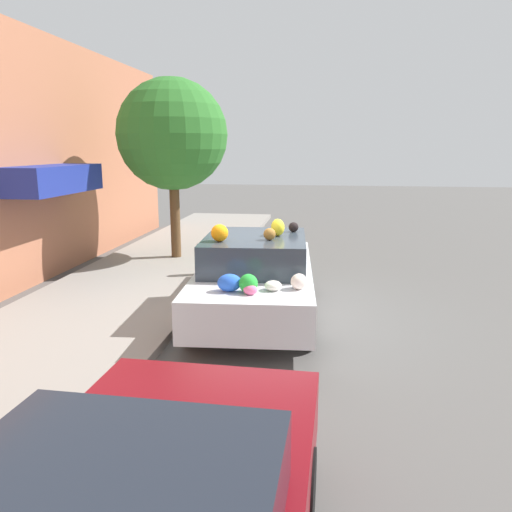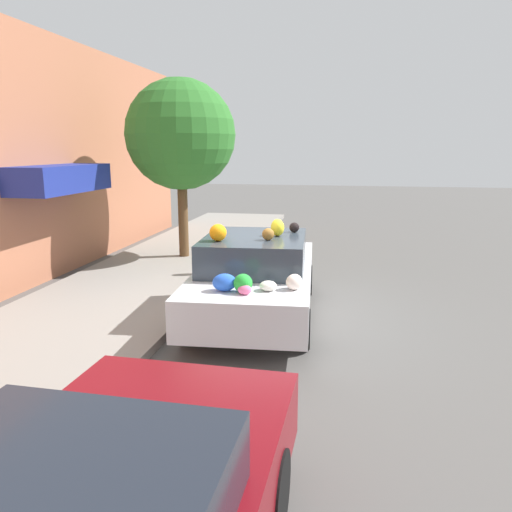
# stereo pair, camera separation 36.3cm
# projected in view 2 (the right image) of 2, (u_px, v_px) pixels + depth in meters

# --- Properties ---
(ground_plane) EXTENTS (60.00, 60.00, 0.00)m
(ground_plane) POSITION_uv_depth(u_px,v_px,m) (257.00, 315.00, 8.52)
(ground_plane) COLOR #565451
(sidewalk_curb) EXTENTS (24.00, 3.20, 0.14)m
(sidewalk_curb) POSITION_uv_depth(u_px,v_px,m) (110.00, 302.00, 8.99)
(sidewalk_curb) COLOR gray
(sidewalk_curb) RESTS_ON ground
(street_tree) EXTENTS (2.63, 2.63, 4.29)m
(street_tree) POSITION_uv_depth(u_px,v_px,m) (181.00, 135.00, 11.91)
(street_tree) COLOR brown
(street_tree) RESTS_ON sidewalk_curb
(fire_hydrant) EXTENTS (0.20, 0.20, 0.70)m
(fire_hydrant) POSITION_uv_depth(u_px,v_px,m) (206.00, 258.00, 10.68)
(fire_hydrant) COLOR #B2B2B7
(fire_hydrant) RESTS_ON sidewalk_curb
(art_car) EXTENTS (4.40, 2.11, 1.67)m
(art_car) POSITION_uv_depth(u_px,v_px,m) (256.00, 275.00, 8.32)
(art_car) COLOR silver
(art_car) RESTS_ON ground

